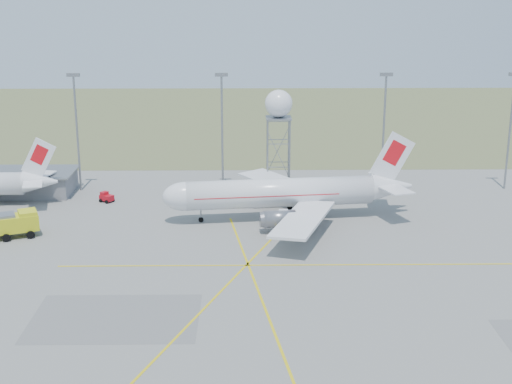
{
  "coord_description": "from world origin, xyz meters",
  "views": [
    {
      "loc": [
        -5.81,
        -55.24,
        34.07
      ],
      "look_at": [
        -4.5,
        40.0,
        6.94
      ],
      "focal_mm": 50.0,
      "sensor_mm": 36.0,
      "label": 1
    }
  ],
  "objects_px": {
    "fire_truck": "(6,226)",
    "baggage_tug": "(107,198)",
    "radar_tower": "(278,133)",
    "airliner_main": "(284,193)"
  },
  "relations": [
    {
      "from": "airliner_main",
      "to": "radar_tower",
      "type": "distance_m",
      "value": 19.23
    },
    {
      "from": "radar_tower",
      "to": "baggage_tug",
      "type": "distance_m",
      "value": 31.66
    },
    {
      "from": "airliner_main",
      "to": "baggage_tug",
      "type": "xyz_separation_m",
      "value": [
        -29.04,
        9.39,
        -3.42
      ]
    },
    {
      "from": "fire_truck",
      "to": "baggage_tug",
      "type": "distance_m",
      "value": 20.8
    },
    {
      "from": "airliner_main",
      "to": "baggage_tug",
      "type": "distance_m",
      "value": 30.71
    },
    {
      "from": "fire_truck",
      "to": "baggage_tug",
      "type": "relative_size",
      "value": 3.7
    },
    {
      "from": "airliner_main",
      "to": "baggage_tug",
      "type": "bearing_deg",
      "value": -24.95
    },
    {
      "from": "airliner_main",
      "to": "radar_tower",
      "type": "bearing_deg",
      "value": -96.77
    },
    {
      "from": "fire_truck",
      "to": "airliner_main",
      "type": "bearing_deg",
      "value": -11.42
    },
    {
      "from": "radar_tower",
      "to": "baggage_tug",
      "type": "height_order",
      "value": "radar_tower"
    }
  ]
}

